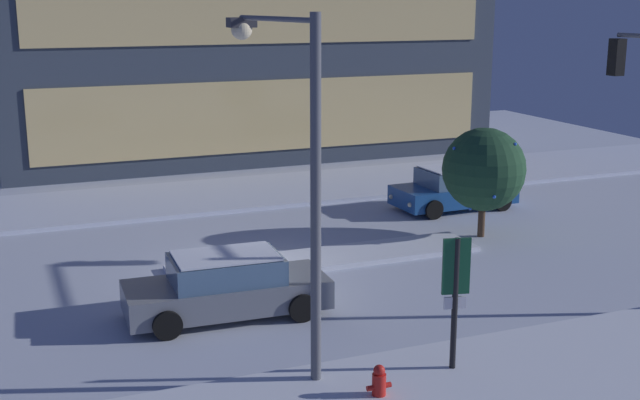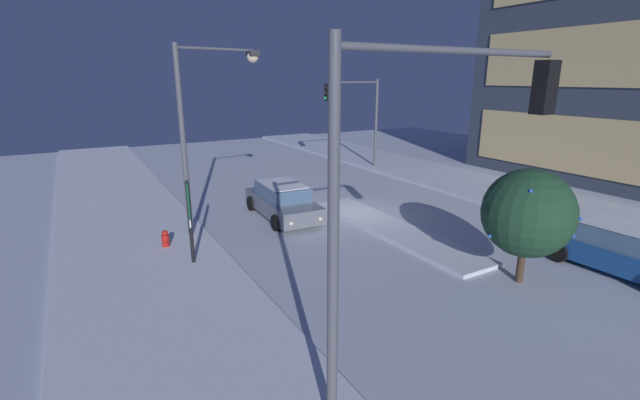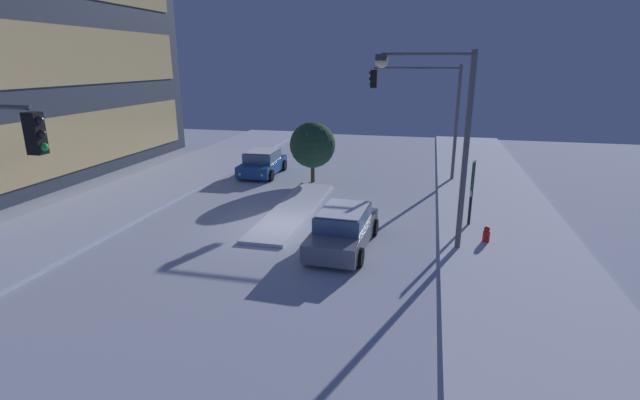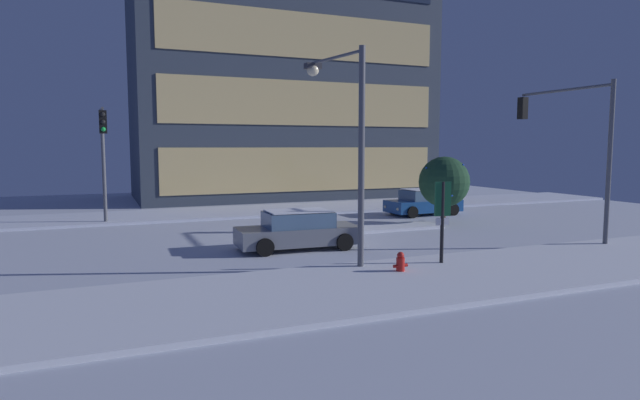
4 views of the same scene
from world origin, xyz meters
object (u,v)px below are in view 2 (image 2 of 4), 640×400
object	(u,v)px
car_far	(621,249)
car_near	(283,201)
traffic_light_corner_near_right	(434,159)
parking_info_sign	(189,213)
traffic_light_corner_far_left	(356,108)
fire_hydrant	(166,240)
decorated_tree_median	(528,213)
street_lamp_arched	(206,112)

from	to	relation	value
car_far	car_near	bearing A→B (deg)	31.91
traffic_light_corner_near_right	parking_info_sign	distance (m)	8.76
car_near	traffic_light_corner_far_left	xyz separation A→B (m)	(-6.73, 8.32, 3.33)
fire_hydrant	parking_info_sign	bearing A→B (deg)	15.05
parking_info_sign	decorated_tree_median	distance (m)	10.09
traffic_light_corner_near_right	traffic_light_corner_far_left	world-z (taller)	traffic_light_corner_near_right
street_lamp_arched	traffic_light_corner_far_left	bearing A→B (deg)	23.47
street_lamp_arched	parking_info_sign	xyz separation A→B (m)	(2.82, -1.52, -2.86)
car_near	car_far	world-z (taller)	same
fire_hydrant	parking_info_sign	xyz separation A→B (m)	(1.86, 0.50, 1.43)
car_near	parking_info_sign	world-z (taller)	parking_info_sign
decorated_tree_median	car_far	bearing A→B (deg)	73.04
traffic_light_corner_far_left	parking_info_sign	world-z (taller)	traffic_light_corner_far_left
car_far	fire_hydrant	distance (m)	14.95
car_near	decorated_tree_median	bearing A→B (deg)	23.20
street_lamp_arched	decorated_tree_median	world-z (taller)	street_lamp_arched
car_far	street_lamp_arched	size ratio (longest dim) A/B	0.63
traffic_light_corner_far_left	street_lamp_arched	size ratio (longest dim) A/B	0.83
car_near	fire_hydrant	distance (m)	5.39
fire_hydrant	traffic_light_corner_near_right	bearing A→B (deg)	16.19
street_lamp_arched	decorated_tree_median	size ratio (longest dim) A/B	2.05
car_near	fire_hydrant	xyz separation A→B (m)	(1.41, -5.19, -0.36)
traffic_light_corner_near_right	traffic_light_corner_far_left	bearing A→B (deg)	59.31
car_near	traffic_light_corner_far_left	bearing A→B (deg)	131.46
car_near	parking_info_sign	distance (m)	5.82
car_far	street_lamp_arched	world-z (taller)	street_lamp_arched
car_near	traffic_light_corner_far_left	distance (m)	11.20
decorated_tree_median	car_near	bearing A→B (deg)	-159.30
traffic_light_corner_far_left	parking_info_sign	xyz separation A→B (m)	(9.99, -13.01, -2.26)
fire_hydrant	decorated_tree_median	xyz separation A→B (m)	(7.78, 8.66, 1.79)
car_near	decorated_tree_median	xyz separation A→B (m)	(9.19, 3.47, 1.42)
traffic_light_corner_far_left	decorated_tree_median	distance (m)	16.74
parking_info_sign	street_lamp_arched	bearing A→B (deg)	74.09
fire_hydrant	street_lamp_arched	bearing A→B (deg)	115.45
fire_hydrant	parking_info_sign	size ratio (longest dim) A/B	0.26
car_far	parking_info_sign	xyz separation A→B (m)	(-6.96, -11.57, 1.07)
street_lamp_arched	parking_info_sign	world-z (taller)	street_lamp_arched
traffic_light_corner_far_left	fire_hydrant	xyz separation A→B (m)	(8.13, -13.51, -3.69)
street_lamp_arched	traffic_light_corner_near_right	bearing A→B (deg)	-94.10
street_lamp_arched	car_near	bearing A→B (deg)	-0.48
traffic_light_corner_near_right	street_lamp_arched	distance (m)	10.82
traffic_light_corner_far_left	street_lamp_arched	world-z (taller)	street_lamp_arched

